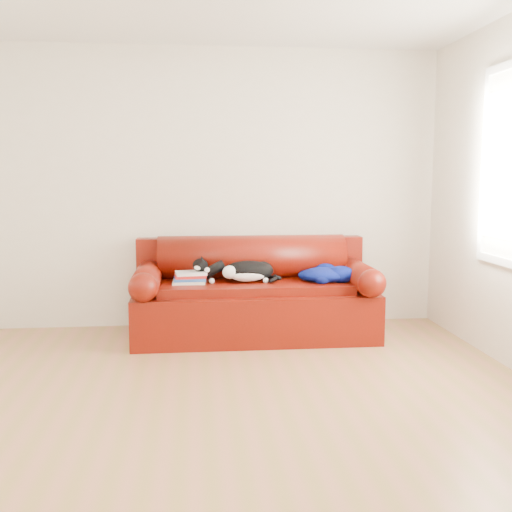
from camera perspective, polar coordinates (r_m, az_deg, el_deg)
The scene contains 7 objects.
ground at distance 3.94m, azimuth -4.67°, elevation -13.51°, with size 4.50×4.50×0.00m, color olive.
room_shell at distance 3.70m, azimuth -3.01°, elevation 11.47°, with size 4.52×4.02×2.61m.
sofa_base at distance 5.32m, azimuth -0.16°, elevation -5.18°, with size 2.10×0.90×0.50m.
sofa_back at distance 5.50m, azimuth -0.41°, elevation -1.53°, with size 2.10×1.01×0.88m.
book_stack at distance 5.19m, azimuth -6.31°, elevation -2.06°, with size 0.28×0.23×0.10m.
cat at distance 5.21m, azimuth -0.81°, elevation -1.52°, with size 0.66×0.33×0.23m.
blanket at distance 5.29m, azimuth 6.62°, elevation -1.70°, with size 0.47×0.39×0.15m.
Camera 1 is at (-0.06, -3.67, 1.42)m, focal length 42.00 mm.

